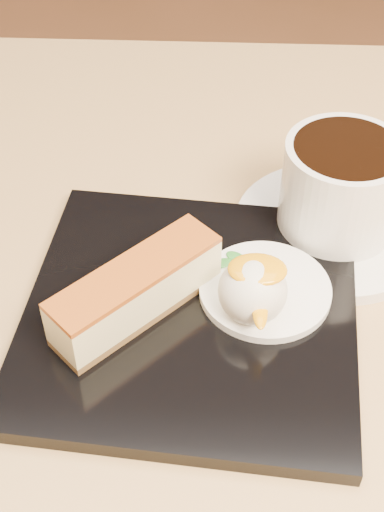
{
  "coord_description": "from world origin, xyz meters",
  "views": [
    {
      "loc": [
        -0.0,
        -0.3,
        1.09
      ],
      "look_at": [
        -0.02,
        0.03,
        0.76
      ],
      "focal_mm": 50.0,
      "sensor_mm": 36.0,
      "label": 1
    }
  ],
  "objects_px": {
    "dessert_plate": "(191,312)",
    "table": "(210,455)",
    "cheesecake": "(136,291)",
    "coffee_cup": "(344,186)",
    "ice_cream_scoop": "(253,291)",
    "saucer": "(333,228)"
  },
  "relations": [
    {
      "from": "ice_cream_scoop",
      "to": "dessert_plate",
      "type": "bearing_deg",
      "value": 172.87
    },
    {
      "from": "table",
      "to": "coffee_cup",
      "type": "bearing_deg",
      "value": 48.91
    },
    {
      "from": "coffee_cup",
      "to": "ice_cream_scoop",
      "type": "bearing_deg",
      "value": -103.82
    },
    {
      "from": "ice_cream_scoop",
      "to": "cheesecake",
      "type": "bearing_deg",
      "value": -180.0
    },
    {
      "from": "table",
      "to": "cheesecake",
      "type": "bearing_deg",
      "value": 170.11
    },
    {
      "from": "saucer",
      "to": "table",
      "type": "bearing_deg",
      "value": -130.21
    },
    {
      "from": "table",
      "to": "cheesecake",
      "type": "xyz_separation_m",
      "value": [
        -0.05,
        0.01,
        0.19
      ]
    },
    {
      "from": "dessert_plate",
      "to": "table",
      "type": "bearing_deg",
      "value": -40.21
    },
    {
      "from": "dessert_plate",
      "to": "cheesecake",
      "type": "bearing_deg",
      "value": -171.87
    },
    {
      "from": "table",
      "to": "saucer",
      "type": "xyz_separation_m",
      "value": [
        0.09,
        0.1,
        0.16
      ]
    },
    {
      "from": "table",
      "to": "saucer",
      "type": "relative_size",
      "value": 5.33
    },
    {
      "from": "cheesecake",
      "to": "coffee_cup",
      "type": "relative_size",
      "value": 0.97
    },
    {
      "from": "saucer",
      "to": "coffee_cup",
      "type": "height_order",
      "value": "coffee_cup"
    },
    {
      "from": "cheesecake",
      "to": "coffee_cup",
      "type": "xyz_separation_m",
      "value": [
        0.14,
        0.09,
        0.01
      ]
    },
    {
      "from": "cheesecake",
      "to": "saucer",
      "type": "bearing_deg",
      "value": -10.88
    },
    {
      "from": "table",
      "to": "coffee_cup",
      "type": "distance_m",
      "value": 0.24
    },
    {
      "from": "ice_cream_scoop",
      "to": "coffee_cup",
      "type": "distance_m",
      "value": 0.12
    },
    {
      "from": "cheesecake",
      "to": "ice_cream_scoop",
      "type": "distance_m",
      "value": 0.08
    },
    {
      "from": "saucer",
      "to": "cheesecake",
      "type": "bearing_deg",
      "value": -145.69
    },
    {
      "from": "dessert_plate",
      "to": "coffee_cup",
      "type": "bearing_deg",
      "value": 39.98
    },
    {
      "from": "ice_cream_scoop",
      "to": "coffee_cup",
      "type": "xyz_separation_m",
      "value": [
        0.07,
        0.09,
        0.01
      ]
    },
    {
      "from": "table",
      "to": "ice_cream_scoop",
      "type": "distance_m",
      "value": 0.19
    }
  ]
}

